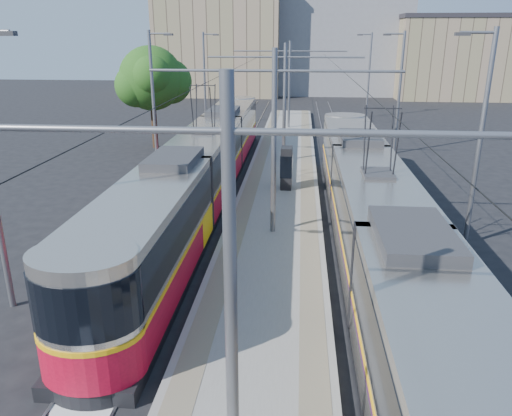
# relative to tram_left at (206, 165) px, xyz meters

# --- Properties ---
(ground) EXTENTS (160.00, 160.00, 0.00)m
(ground) POSITION_rel_tram_left_xyz_m (3.60, -12.97, -1.71)
(ground) COLOR black
(ground) RESTS_ON ground
(platform) EXTENTS (4.00, 50.00, 0.30)m
(platform) POSITION_rel_tram_left_xyz_m (3.60, 4.03, -1.56)
(platform) COLOR gray
(platform) RESTS_ON ground
(tactile_strip_left) EXTENTS (0.70, 50.00, 0.01)m
(tactile_strip_left) POSITION_rel_tram_left_xyz_m (2.15, 4.03, -1.40)
(tactile_strip_left) COLOR gray
(tactile_strip_left) RESTS_ON platform
(tactile_strip_right) EXTENTS (0.70, 50.00, 0.01)m
(tactile_strip_right) POSITION_rel_tram_left_xyz_m (5.05, 4.03, -1.40)
(tactile_strip_right) COLOR gray
(tactile_strip_right) RESTS_ON platform
(rails) EXTENTS (8.71, 70.00, 0.03)m
(rails) POSITION_rel_tram_left_xyz_m (3.60, 4.03, -1.69)
(rails) COLOR gray
(rails) RESTS_ON ground
(tram_left) EXTENTS (2.43, 30.28, 5.50)m
(tram_left) POSITION_rel_tram_left_xyz_m (0.00, 0.00, 0.00)
(tram_left) COLOR black
(tram_left) RESTS_ON ground
(tram_right) EXTENTS (2.43, 28.27, 5.50)m
(tram_right) POSITION_rel_tram_left_xyz_m (7.20, -7.10, 0.15)
(tram_right) COLOR black
(tram_right) RESTS_ON ground
(catenary) EXTENTS (9.20, 70.00, 7.00)m
(catenary) POSITION_rel_tram_left_xyz_m (3.60, 1.19, 2.82)
(catenary) COLOR slate
(catenary) RESTS_ON platform
(street_lamps) EXTENTS (15.18, 38.22, 8.00)m
(street_lamps) POSITION_rel_tram_left_xyz_m (3.60, 8.03, 2.47)
(street_lamps) COLOR slate
(street_lamps) RESTS_ON ground
(shelter) EXTENTS (0.61, 0.97, 2.13)m
(shelter) POSITION_rel_tram_left_xyz_m (3.95, 1.01, -0.29)
(shelter) COLOR black
(shelter) RESTS_ON platform
(tree) EXTENTS (4.88, 4.51, 7.09)m
(tree) POSITION_rel_tram_left_xyz_m (-5.55, 11.63, 3.09)
(tree) COLOR #382314
(tree) RESTS_ON ground
(building_left) EXTENTS (16.32, 12.24, 14.66)m
(building_left) POSITION_rel_tram_left_xyz_m (-6.40, 47.03, 5.63)
(building_left) COLOR gray
(building_left) RESTS_ON ground
(building_centre) EXTENTS (18.36, 14.28, 16.82)m
(building_centre) POSITION_rel_tram_left_xyz_m (9.60, 51.03, 6.71)
(building_centre) COLOR gray
(building_centre) RESTS_ON ground
(building_right) EXTENTS (14.28, 10.20, 10.18)m
(building_right) POSITION_rel_tram_left_xyz_m (23.60, 45.03, 3.40)
(building_right) COLOR gray
(building_right) RESTS_ON ground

